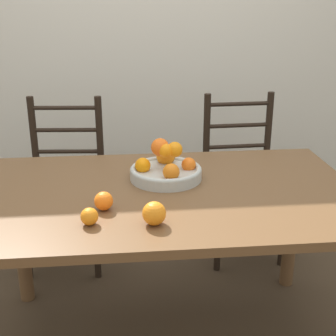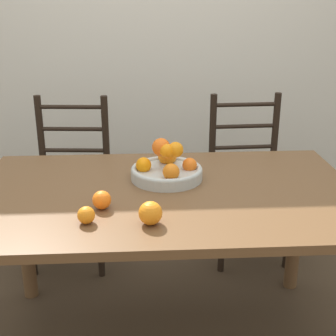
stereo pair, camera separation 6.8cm
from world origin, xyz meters
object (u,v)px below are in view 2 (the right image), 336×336
Objects in this scene: orange_loose_1 at (102,200)px; chair_right at (248,178)px; orange_loose_0 at (150,213)px; fruit_bowl at (167,168)px; orange_loose_2 at (86,215)px; chair_left at (71,182)px.

orange_loose_1 is 0.07× the size of chair_right.
fruit_bowl is at bearing 79.19° from orange_loose_0.
orange_loose_0 reaches higher than orange_loose_2.
chair_right is (0.51, 0.66, -0.31)m from fruit_bowl.
fruit_bowl is at bearing -130.30° from chair_right.
fruit_bowl is 0.32× the size of chair_left.
chair_left is at bearing 111.94° from orange_loose_0.
orange_loose_1 is at bearing -69.92° from chair_left.
chair_right reaches higher than orange_loose_2.
chair_right is at bearing 50.81° from orange_loose_1.
chair_left is at bearing 177.71° from chair_right.
chair_right is at bearing 52.43° from orange_loose_2.
fruit_bowl is 0.42m from orange_loose_0.
orange_loose_0 is (-0.08, -0.42, -0.01)m from fruit_bowl.
chair_left is at bearing 101.46° from orange_loose_2.
chair_right is (0.77, 0.94, -0.30)m from orange_loose_1.
fruit_bowl is 0.50m from orange_loose_2.
orange_loose_0 is at bearing -63.35° from chair_left.
orange_loose_2 is (-0.22, 0.02, -0.01)m from orange_loose_0.
chair_left is 1.02m from chair_right.
orange_loose_0 is at bearing -37.55° from orange_loose_1.
fruit_bowl is 4.96× the size of orange_loose_2.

